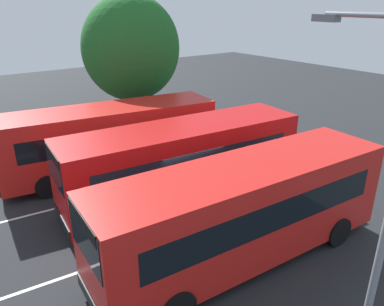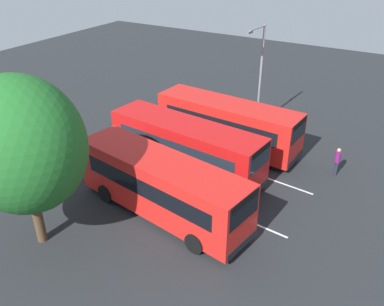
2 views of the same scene
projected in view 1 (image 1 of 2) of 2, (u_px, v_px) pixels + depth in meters
ground_plane at (178, 203)px, 14.76m from camera, size 68.01×68.01×0.00m
bus_far_left at (110, 138)px, 16.78m from camera, size 9.73×3.86×3.11m
bus_center_left at (183, 161)px, 14.37m from camera, size 9.66×3.30×3.11m
bus_center_right at (244, 209)px, 11.00m from camera, size 9.62×3.05×3.11m
street_lamp at (383, 186)px, 6.97m from camera, size 0.38×2.40×7.28m
depot_tree at (131, 49)px, 20.96m from camera, size 5.58×5.02×7.88m
lane_stripe_outer_left at (151, 184)px, 16.30m from camera, size 13.70×1.48×0.01m
lane_stripe_inner_left at (211, 226)px, 13.22m from camera, size 13.70×1.48×0.01m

